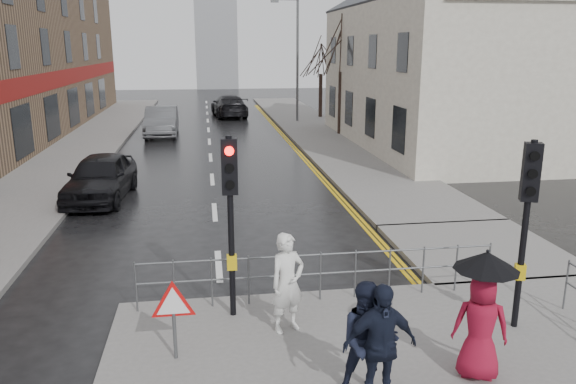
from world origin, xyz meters
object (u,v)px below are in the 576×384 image
object	(u,v)px
pedestrian_d	(380,346)
car_parked	(101,177)
pedestrian_with_umbrella	(482,309)
pedestrian_a	(287,283)
car_mid	(162,121)
pedestrian_b	(368,341)

from	to	relation	value
pedestrian_d	car_parked	xyz separation A→B (m)	(-5.81, 12.42, -0.28)
car_parked	pedestrian_with_umbrella	bearing A→B (deg)	-53.15
pedestrian_a	car_mid	bearing A→B (deg)	75.16
pedestrian_b	car_mid	bearing A→B (deg)	110.90
pedestrian_b	car_mid	xyz separation A→B (m)	(-4.65, 26.15, -0.18)
pedestrian_with_umbrella	car_parked	distance (m)	14.15
pedestrian_a	pedestrian_b	xyz separation A→B (m)	(0.85, -2.09, -0.03)
pedestrian_a	pedestrian_b	bearing A→B (deg)	-91.72
pedestrian_a	pedestrian_d	distance (m)	2.49
car_mid	pedestrian_d	bearing A→B (deg)	-80.33
pedestrian_d	car_mid	bearing A→B (deg)	96.46
pedestrian_with_umbrella	pedestrian_d	distance (m)	1.77
pedestrian_with_umbrella	car_mid	distance (m)	26.72
pedestrian_a	car_parked	distance (m)	11.23
pedestrian_a	car_mid	xyz separation A→B (m)	(-3.80, 24.06, -0.21)
pedestrian_d	pedestrian_with_umbrella	bearing A→B (deg)	10.69
pedestrian_a	pedestrian_d	bearing A→B (deg)	-91.51
pedestrian_b	pedestrian_d	world-z (taller)	pedestrian_d
car_mid	pedestrian_b	bearing A→B (deg)	-80.46
car_mid	pedestrian_a	bearing A→B (deg)	-81.56
pedestrian_b	pedestrian_d	bearing A→B (deg)	-54.87
pedestrian_b	pedestrian_with_umbrella	size ratio (longest dim) A/B	0.86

